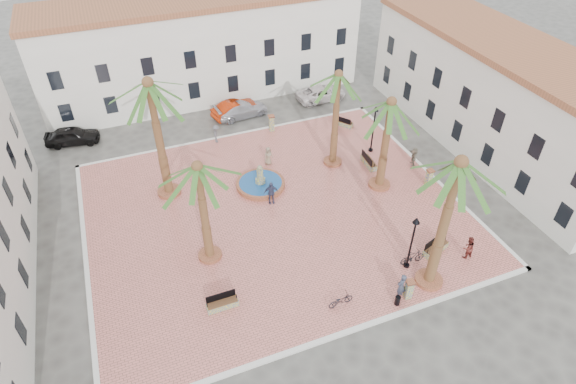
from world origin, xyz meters
name	(u,v)px	position (x,y,z in m)	size (l,w,h in m)	color
ground	(275,212)	(0.00, 0.00, 0.00)	(120.00, 120.00, 0.00)	#56544F
plaza	(275,212)	(0.00, 0.00, 0.07)	(26.00, 22.00, 0.15)	#D47267
kerb_n	(232,135)	(0.00, 11.00, 0.08)	(26.30, 0.30, 0.16)	silver
kerb_s	(344,333)	(0.00, -11.00, 0.08)	(26.30, 0.30, 0.16)	silver
kerb_e	(428,172)	(13.00, 0.00, 0.08)	(0.30, 22.30, 0.16)	silver
kerb_w	(86,260)	(-13.00, 0.00, 0.08)	(0.30, 22.30, 0.16)	silver
building_north	(202,47)	(0.00, 19.99, 4.77)	(30.40, 7.40, 9.50)	white
building_east	(496,96)	(19.99, 2.00, 4.52)	(7.40, 26.40, 9.00)	white
fountain	(260,183)	(-0.03, 3.12, 0.41)	(3.72, 3.72, 1.92)	#A45839
palm_nw	(150,96)	(-6.68, 4.87, 8.23)	(5.66, 5.66, 9.44)	#A45839
palm_sw	(199,178)	(-5.46, -2.63, 6.51)	(4.95, 4.95, 7.53)	#A45839
palm_s	(457,177)	(6.49, -9.60, 8.17)	(5.50, 5.50, 9.35)	#A45839
palm_e	(390,113)	(8.46, -0.15, 6.48)	(5.35, 5.35, 7.56)	#A45839
palm_ne	(338,85)	(6.45, 3.89, 7.09)	(4.82, 4.82, 8.10)	#A45839
bench_s	(222,304)	(-5.80, -6.84, 0.43)	(1.86, 0.58, 0.98)	gray
bench_se	(436,248)	(8.34, -7.62, 0.44)	(2.07, 1.19, 1.04)	gray
bench_e	(369,162)	(9.01, 2.51, 0.44)	(0.71, 1.97, 1.02)	gray
bench_ne	(343,123)	(9.88, 8.79, 0.41)	(1.42, 1.72, 0.91)	gray
lamppost_s	(413,234)	(5.90, -8.04, 2.95)	(0.45, 0.45, 4.14)	black
lamppost_e	(374,121)	(10.19, 4.27, 3.02)	(0.46, 0.46, 4.23)	black
bollard_se	(409,289)	(4.60, -10.17, 0.87)	(0.57, 0.57, 1.39)	gray
bollard_n	(271,123)	(3.53, 10.40, 0.92)	(0.59, 0.59, 1.50)	gray
bollard_e	(429,177)	(11.95, -1.48, 0.89)	(0.53, 0.53, 1.42)	gray
litter_bin	(398,300)	(3.77, -10.39, 0.47)	(0.32, 0.32, 0.63)	black
cyclist_a	(401,286)	(4.20, -9.93, 1.07)	(0.67, 0.44, 1.83)	#353A4D
bicycle_a	(341,300)	(0.65, -9.23, 0.57)	(0.56, 1.60, 0.84)	black
cyclist_b	(468,247)	(9.90, -8.73, 0.99)	(0.81, 0.63, 1.67)	#5C211D
bicycle_b	(413,257)	(6.35, -7.92, 0.66)	(0.48, 1.71, 1.03)	black
pedestrian_fountain_a	(268,156)	(1.51, 5.61, 0.94)	(0.78, 0.51, 1.59)	gray
pedestrian_fountain_b	(271,193)	(0.07, 0.99, 1.07)	(1.07, 0.45, 1.83)	#323959
pedestrian_north	(216,134)	(-1.52, 10.40, 0.96)	(1.04, 0.60, 1.61)	#56565B
pedestrian_east	(414,156)	(12.39, 1.30, 0.94)	(1.46, 0.46, 1.57)	#726A5A
car_black	(72,136)	(-13.07, 14.94, 0.76)	(1.80, 4.46, 1.52)	black
car_red	(236,109)	(1.37, 14.33, 0.76)	(1.60, 4.59, 1.51)	#B22807
car_silver	(241,109)	(1.83, 14.06, 0.73)	(2.05, 5.05, 1.47)	silver
car_white	(321,93)	(10.16, 14.25, 0.69)	(2.30, 4.99, 1.39)	silver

